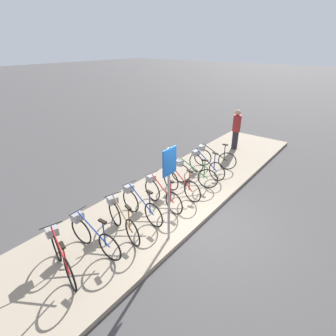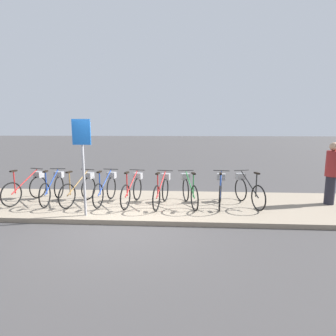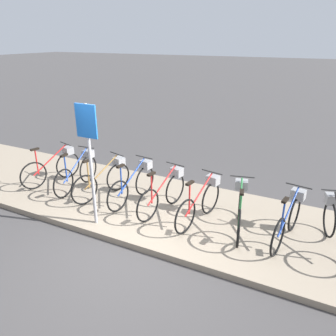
{
  "view_description": "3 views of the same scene",
  "coord_description": "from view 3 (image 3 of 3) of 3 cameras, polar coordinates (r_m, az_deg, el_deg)",
  "views": [
    {
      "loc": [
        -4.94,
        -2.78,
        4.42
      ],
      "look_at": [
        0.1,
        1.17,
        1.34
      ],
      "focal_mm": 28.0,
      "sensor_mm": 36.0,
      "label": 1
    },
    {
      "loc": [
        1.42,
        -5.77,
        2.28
      ],
      "look_at": [
        1.02,
        0.74,
        1.26
      ],
      "focal_mm": 28.0,
      "sensor_mm": 36.0,
      "label": 2
    },
    {
      "loc": [
        2.78,
        -4.07,
        3.53
      ],
      "look_at": [
        0.04,
        1.42,
        1.06
      ],
      "focal_mm": 35.0,
      "sensor_mm": 36.0,
      "label": 3
    }
  ],
  "objects": [
    {
      "name": "parked_bicycle_5",
      "position": [
        6.45,
        5.82,
        -5.65
      ],
      "size": [
        0.47,
        1.59,
        0.99
      ],
      "color": "black",
      "rests_on": "sidewalk"
    },
    {
      "name": "parked_bicycle_6",
      "position": [
        6.3,
        12.39,
        -6.79
      ],
      "size": [
        0.55,
        1.57,
        0.99
      ],
      "color": "black",
      "rests_on": "sidewalk"
    },
    {
      "name": "sign_post",
      "position": [
        6.04,
        -13.63,
        3.81
      ],
      "size": [
        0.44,
        0.07,
        2.34
      ],
      "color": "#99999E",
      "rests_on": "sidewalk"
    },
    {
      "name": "parked_bicycle_7",
      "position": [
        6.22,
        20.31,
        -8.13
      ],
      "size": [
        0.46,
        1.59,
        0.99
      ],
      "color": "black",
      "rests_on": "sidewalk"
    },
    {
      "name": "parked_bicycle_2",
      "position": [
        7.54,
        -10.89,
        -1.71
      ],
      "size": [
        0.59,
        1.56,
        0.99
      ],
      "color": "black",
      "rests_on": "sidewalk"
    },
    {
      "name": "parked_bicycle_3",
      "position": [
        7.21,
        -5.84,
        -2.52
      ],
      "size": [
        0.46,
        1.6,
        0.99
      ],
      "color": "black",
      "rests_on": "sidewalk"
    },
    {
      "name": "sidewalk",
      "position": [
        7.09,
        -0.13,
        -7.37
      ],
      "size": [
        15.71,
        2.91,
        0.12
      ],
      "color": "gray",
      "rests_on": "ground_plane"
    },
    {
      "name": "parked_bicycle_0",
      "position": [
        8.59,
        -19.17,
        0.42
      ],
      "size": [
        0.58,
        1.56,
        0.99
      ],
      "color": "black",
      "rests_on": "sidewalk"
    },
    {
      "name": "parked_bicycle_1",
      "position": [
        8.08,
        -15.3,
        -0.46
      ],
      "size": [
        0.46,
        1.61,
        0.99
      ],
      "color": "black",
      "rests_on": "sidewalk"
    },
    {
      "name": "parked_bicycle_4",
      "position": [
        6.79,
        -0.55,
        -4.03
      ],
      "size": [
        0.46,
        1.59,
        0.99
      ],
      "color": "black",
      "rests_on": "sidewalk"
    },
    {
      "name": "ground_plane",
      "position": [
        6.06,
        -6.5,
        -13.85
      ],
      "size": [
        120.0,
        120.0,
        0.0
      ],
      "primitive_type": "plane",
      "color": "#423F3F"
    }
  ]
}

